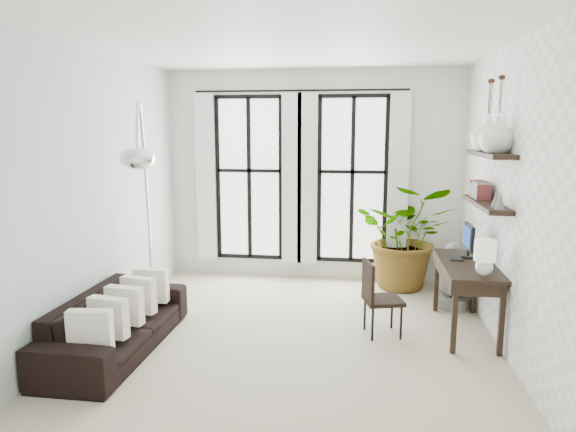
% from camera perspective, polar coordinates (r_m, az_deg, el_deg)
% --- Properties ---
extents(floor, '(5.00, 5.00, 0.00)m').
position_cam_1_polar(floor, '(5.90, 0.43, -13.52)').
color(floor, '#BBB195').
rests_on(floor, ground).
extents(ceiling, '(5.00, 5.00, 0.00)m').
position_cam_1_polar(ceiling, '(5.49, 0.47, 18.85)').
color(ceiling, white).
rests_on(ceiling, wall_back).
extents(wall_left, '(0.00, 5.00, 5.00)m').
position_cam_1_polar(wall_left, '(6.18, -20.73, 2.32)').
color(wall_left, '#B4C9C2').
rests_on(wall_left, floor).
extents(wall_right, '(0.00, 5.00, 5.00)m').
position_cam_1_polar(wall_right, '(5.64, 23.76, 1.46)').
color(wall_right, white).
rests_on(wall_right, floor).
extents(wall_back, '(4.50, 0.00, 4.50)m').
position_cam_1_polar(wall_back, '(7.94, 2.82, 4.46)').
color(wall_back, white).
rests_on(wall_back, floor).
extents(windows, '(3.26, 0.13, 2.65)m').
position_cam_1_polar(windows, '(7.89, 1.33, 4.14)').
color(windows, white).
rests_on(windows, wall_back).
extents(wall_shelves, '(0.25, 1.30, 0.60)m').
position_cam_1_polar(wall_shelves, '(6.11, 21.23, 3.41)').
color(wall_shelves, black).
rests_on(wall_shelves, wall_right).
extents(sofa, '(0.83, 2.10, 0.61)m').
position_cam_1_polar(sofa, '(5.82, -18.51, -11.15)').
color(sofa, black).
rests_on(sofa, floor).
extents(throw_pillows, '(0.40, 1.52, 0.40)m').
position_cam_1_polar(throw_pillows, '(5.71, -17.71, -9.43)').
color(throw_pillows, white).
rests_on(throw_pillows, sofa).
extents(plant, '(1.55, 1.40, 1.55)m').
position_cam_1_polar(plant, '(7.69, 13.06, -2.17)').
color(plant, '#2D7228').
rests_on(plant, floor).
extents(desk, '(0.58, 1.38, 1.21)m').
position_cam_1_polar(desk, '(6.17, 19.34, -5.64)').
color(desk, black).
rests_on(desk, floor).
extents(desk_chair, '(0.50, 0.50, 0.86)m').
position_cam_1_polar(desk_chair, '(5.93, 9.81, -8.47)').
color(desk_chair, black).
rests_on(desk_chair, floor).
extents(arc_lamp, '(0.77, 1.50, 2.63)m').
position_cam_1_polar(arc_lamp, '(5.97, -15.93, 6.40)').
color(arc_lamp, silver).
rests_on(arc_lamp, floor).
extents(buddha, '(0.48, 0.48, 0.87)m').
position_cam_1_polar(buddha, '(7.12, 17.83, -6.75)').
color(buddha, gray).
rests_on(buddha, floor).
extents(vase_a, '(0.37, 0.37, 0.38)m').
position_cam_1_polar(vase_a, '(5.80, 22.20, 8.39)').
color(vase_a, white).
rests_on(vase_a, shelf_upper).
extents(vase_b, '(0.37, 0.37, 0.38)m').
position_cam_1_polar(vase_b, '(6.19, 21.30, 8.49)').
color(vase_b, white).
rests_on(vase_b, shelf_upper).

